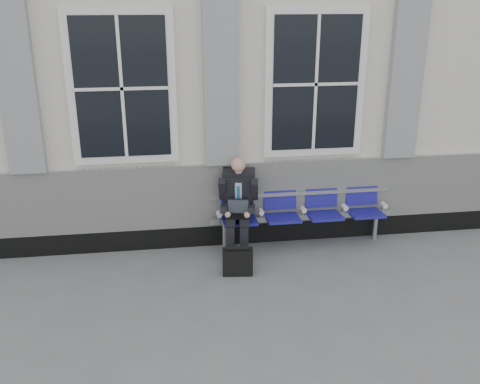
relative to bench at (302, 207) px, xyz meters
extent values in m
plane|color=slate|center=(-0.21, -1.32, -0.55)|extent=(70.00, 70.00, 0.00)
cube|color=beige|center=(-0.21, 2.18, 1.55)|extent=(14.00, 4.00, 4.20)
cube|color=black|center=(-0.21, 0.15, -0.40)|extent=(14.00, 0.10, 0.30)
cube|color=silver|center=(-0.21, 0.14, 0.20)|extent=(14.00, 0.08, 0.90)
cube|color=gray|center=(-3.61, 0.12, 1.85)|extent=(0.45, 0.14, 2.40)
cube|color=gray|center=(-1.11, 0.12, 1.85)|extent=(0.45, 0.14, 2.40)
cube|color=gray|center=(1.39, 0.12, 1.85)|extent=(0.45, 0.14, 2.40)
cube|color=white|center=(-2.36, 0.14, 1.70)|extent=(1.35, 0.10, 1.95)
cube|color=black|center=(-2.36, 0.09, 1.70)|extent=(1.15, 0.02, 1.75)
cube|color=white|center=(0.14, 0.14, 1.70)|extent=(1.35, 0.10, 1.95)
cube|color=black|center=(0.14, 0.09, 1.70)|extent=(1.15, 0.02, 1.75)
cube|color=#9EA0A3|center=(0.00, -0.02, -0.13)|extent=(2.60, 0.07, 0.07)
cube|color=#9EA0A3|center=(0.00, 0.10, 0.18)|extent=(2.60, 0.05, 0.05)
cylinder|color=#9EA0A3|center=(-1.10, -0.02, -0.36)|extent=(0.06, 0.06, 0.39)
cylinder|color=#9EA0A3|center=(1.10, -0.02, -0.36)|extent=(0.06, 0.06, 0.39)
cube|color=navy|center=(-0.90, -0.10, -0.10)|extent=(0.46, 0.42, 0.07)
cube|color=navy|center=(-0.90, 0.11, 0.16)|extent=(0.46, 0.10, 0.40)
cube|color=navy|center=(-0.30, -0.10, -0.10)|extent=(0.46, 0.42, 0.07)
cube|color=navy|center=(-0.30, 0.11, 0.16)|extent=(0.46, 0.10, 0.40)
cube|color=navy|center=(0.30, -0.10, -0.10)|extent=(0.46, 0.42, 0.07)
cube|color=navy|center=(0.30, 0.11, 0.16)|extent=(0.46, 0.10, 0.40)
cube|color=navy|center=(0.90, -0.10, -0.10)|extent=(0.46, 0.42, 0.07)
cube|color=navy|center=(0.90, 0.11, 0.16)|extent=(0.46, 0.10, 0.40)
cylinder|color=white|center=(-1.18, -0.07, 0.00)|extent=(0.07, 0.12, 0.07)
cylinder|color=white|center=(-0.60, -0.07, 0.00)|extent=(0.07, 0.12, 0.07)
cylinder|color=white|center=(0.00, -0.07, 0.00)|extent=(0.07, 0.12, 0.07)
cylinder|color=white|center=(0.60, -0.07, 0.00)|extent=(0.07, 0.12, 0.07)
cylinder|color=white|center=(1.18, -0.07, 0.00)|extent=(0.07, 0.12, 0.07)
cube|color=black|center=(-1.07, -0.41, -0.51)|extent=(0.14, 0.25, 0.08)
cube|color=black|center=(-0.89, -0.45, -0.51)|extent=(0.14, 0.25, 0.08)
cube|color=black|center=(-1.06, -0.36, -0.31)|extent=(0.13, 0.14, 0.47)
cube|color=black|center=(-0.88, -0.40, -0.31)|extent=(0.13, 0.14, 0.47)
cube|color=black|center=(-1.02, -0.17, -0.02)|extent=(0.20, 0.42, 0.13)
cube|color=black|center=(-0.84, -0.20, -0.02)|extent=(0.20, 0.42, 0.13)
cube|color=black|center=(-0.90, -0.01, 0.28)|extent=(0.43, 0.38, 0.57)
cube|color=#BAC9F5|center=(-0.92, -0.11, 0.30)|extent=(0.11, 0.10, 0.32)
cube|color=#226CA1|center=(-0.92, -0.12, 0.28)|extent=(0.05, 0.08, 0.27)
cube|color=black|center=(-0.90, -0.03, 0.55)|extent=(0.47, 0.29, 0.13)
cylinder|color=#D9A187|center=(-0.91, -0.08, 0.62)|extent=(0.10, 0.10, 0.09)
sphere|color=#D9A187|center=(-0.92, -0.13, 0.71)|extent=(0.19, 0.19, 0.19)
cube|color=black|center=(-1.13, -0.05, 0.35)|extent=(0.14, 0.27, 0.34)
cube|color=black|center=(-0.70, -0.14, 0.35)|extent=(0.14, 0.27, 0.34)
cube|color=black|center=(-1.12, -0.22, 0.14)|extent=(0.13, 0.29, 0.13)
cube|color=black|center=(-0.77, -0.29, 0.14)|extent=(0.13, 0.29, 0.13)
sphere|color=#D9A187|center=(-1.09, -0.35, 0.10)|extent=(0.08, 0.08, 0.08)
sphere|color=#D9A187|center=(-0.85, -0.40, 0.10)|extent=(0.08, 0.08, 0.08)
cube|color=black|center=(-0.96, -0.31, 0.05)|extent=(0.33, 0.26, 0.02)
cube|color=black|center=(-0.94, -0.21, 0.15)|extent=(0.31, 0.14, 0.19)
cube|color=black|center=(-0.94, -0.21, 0.15)|extent=(0.28, 0.11, 0.16)
cube|color=black|center=(-1.02, -0.77, -0.38)|extent=(0.40, 0.20, 0.34)
cylinder|color=black|center=(-1.02, -0.77, -0.19)|extent=(0.31, 0.09, 0.06)
camera|label=1|loc=(-1.86, -6.76, 2.77)|focal=40.00mm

